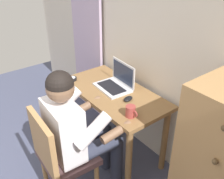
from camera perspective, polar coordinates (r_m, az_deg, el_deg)
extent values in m
cube|color=beige|center=(2.21, 12.20, 11.45)|extent=(4.80, 0.05, 2.50)
cube|color=#B29EBC|center=(3.04, -5.76, 14.18)|extent=(0.58, 0.03, 2.21)
cube|color=olive|center=(2.39, 0.45, -0.77)|extent=(1.07, 0.55, 0.03)
cylinder|color=olive|center=(2.83, -9.09, -4.50)|extent=(0.06, 0.06, 0.69)
cylinder|color=olive|center=(2.21, 3.71, -15.76)|extent=(0.06, 0.06, 0.69)
cylinder|color=olive|center=(3.02, -1.91, -1.72)|extent=(0.06, 0.06, 0.69)
cylinder|color=olive|center=(2.45, 11.59, -11.06)|extent=(0.06, 0.06, 0.69)
sphere|color=brown|center=(1.62, 21.95, -14.68)|extent=(0.04, 0.04, 0.04)
sphere|color=brown|center=(1.47, 23.72, -7.86)|extent=(0.04, 0.04, 0.04)
cube|color=brown|center=(2.17, -9.74, -14.51)|extent=(0.44, 0.42, 0.05)
cube|color=tan|center=(1.97, -15.12, -11.43)|extent=(0.42, 0.06, 0.42)
cylinder|color=tan|center=(2.48, -7.65, -14.54)|extent=(0.04, 0.04, 0.40)
cylinder|color=tan|center=(2.40, -14.71, -17.24)|extent=(0.04, 0.04, 0.40)
cylinder|color=#33384C|center=(2.15, -3.37, -12.87)|extent=(0.16, 0.41, 0.14)
cylinder|color=#33384C|center=(2.26, -5.80, -10.28)|extent=(0.16, 0.41, 0.14)
cylinder|color=#33384C|center=(2.39, 1.04, -15.17)|extent=(0.11, 0.11, 0.47)
cylinder|color=#33384C|center=(2.49, -1.42, -12.75)|extent=(0.11, 0.11, 0.47)
cube|color=white|center=(1.98, -10.69, -8.89)|extent=(0.37, 0.22, 0.46)
cylinder|color=white|center=(1.82, -4.20, -9.12)|extent=(0.10, 0.30, 0.25)
cylinder|color=white|center=(2.14, -10.26, -2.88)|extent=(0.10, 0.30, 0.25)
cylinder|color=#846047|center=(1.97, 0.98, -9.46)|extent=(0.08, 0.27, 0.11)
cylinder|color=#846047|center=(2.27, -5.48, -3.61)|extent=(0.08, 0.27, 0.11)
sphere|color=#846047|center=(1.79, -11.47, 0.27)|extent=(0.20, 0.20, 0.20)
sphere|color=black|center=(1.77, -11.56, 1.12)|extent=(0.20, 0.20, 0.20)
cube|color=silver|center=(2.42, 0.06, 0.43)|extent=(0.35, 0.26, 0.02)
cube|color=black|center=(2.41, -0.14, 0.58)|extent=(0.29, 0.17, 0.00)
cube|color=silver|center=(2.43, 2.52, 3.67)|extent=(0.34, 0.03, 0.22)
cube|color=#2D3851|center=(2.43, 2.40, 3.64)|extent=(0.31, 0.02, 0.18)
ellipsoid|color=black|center=(2.24, 3.63, -2.08)|extent=(0.09, 0.11, 0.03)
cylinder|color=black|center=(2.60, -8.84, 2.37)|extent=(0.09, 0.09, 0.03)
cylinder|color=silver|center=(2.59, -8.86, 2.67)|extent=(0.06, 0.06, 0.00)
cylinder|color=#9E3D38|center=(2.03, 4.13, -4.87)|extent=(0.08, 0.08, 0.09)
torus|color=#9E3D38|center=(1.99, 5.12, -5.42)|extent=(0.06, 0.01, 0.06)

